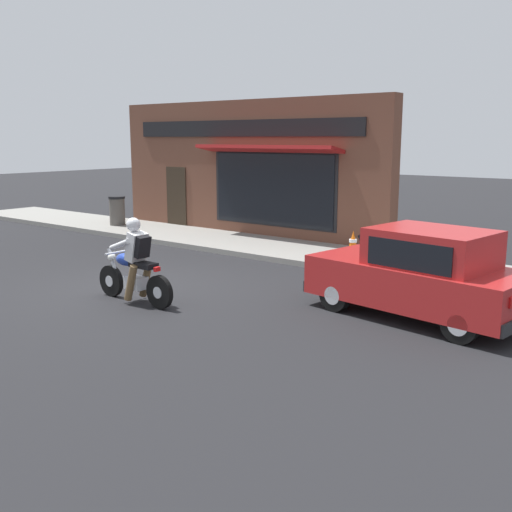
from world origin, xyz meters
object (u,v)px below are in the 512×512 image
Objects in this scene: motorcycle_with_rider at (135,267)px; traffic_cone at (353,243)px; trash_bin at (117,210)px; car_hatchback at (421,275)px.

traffic_cone is (6.18, -1.22, -0.25)m from motorcycle_with_rider.
trash_bin is (5.82, 7.66, -0.04)m from motorcycle_with_rider.
traffic_cone is 0.61× the size of trash_bin.
motorcycle_with_rider is 6.30m from traffic_cone.
motorcycle_with_rider is at bearing 117.00° from car_hatchback.
trash_bin is (-0.36, 8.88, 0.20)m from traffic_cone.
traffic_cone is at bearing 41.71° from car_hatchback.
car_hatchback is at bearing -138.29° from traffic_cone.
car_hatchback is 4.05× the size of trash_bin.
motorcycle_with_rider is 9.62m from trash_bin.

